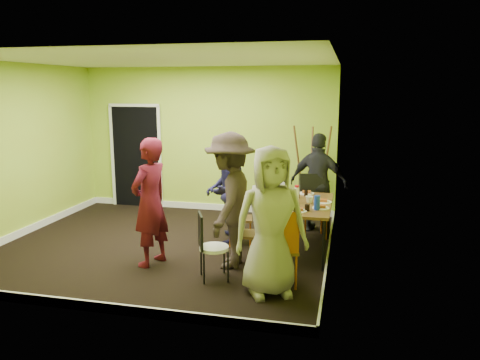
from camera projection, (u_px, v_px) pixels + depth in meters
The scene contains 28 objects.
ground at pixel (166, 245), 7.26m from camera, with size 5.00×5.00×0.00m, color black.
room_walls at pixel (163, 182), 7.11m from camera, with size 5.04×4.54×2.82m.
dining_table at pixel (300, 206), 6.84m from camera, with size 0.90×1.50×0.75m.
chair_left_far at pixel (236, 213), 7.22m from camera, with size 0.43×0.43×0.88m.
chair_left_near at pixel (242, 228), 6.49m from camera, with size 0.38×0.38×0.88m.
chair_back_end at pixel (312, 192), 7.68m from camera, with size 0.53×0.58×1.01m.
chair_front_end at pixel (281, 244), 5.62m from camera, with size 0.51×0.51×0.98m.
chair_bentwood at pixel (209, 243), 5.89m from camera, with size 0.45×0.44×0.86m.
easel at pixel (312, 173), 8.56m from camera, with size 0.70×0.66×1.75m.
plate_near_left at pixel (285, 195), 7.26m from camera, with size 0.24×0.24×0.01m, color white.
plate_near_right at pixel (283, 209), 6.44m from camera, with size 0.24×0.24×0.01m, color white.
plate_far_back at pixel (307, 193), 7.41m from camera, with size 0.24×0.24×0.01m, color white.
plate_far_front at pixel (298, 211), 6.35m from camera, with size 0.24×0.24×0.01m, color white.
plate_wall_back at pixel (323, 202), 6.85m from camera, with size 0.27×0.27×0.01m, color white.
plate_wall_front at pixel (321, 208), 6.51m from camera, with size 0.24×0.24×0.01m, color white.
thermos at pixel (297, 195), 6.79m from camera, with size 0.06×0.06×0.23m, color white.
blue_bottle at pixel (317, 203), 6.41m from camera, with size 0.08×0.08×0.20m, color #1739B3.
orange_bottle at pixel (295, 197), 7.02m from camera, with size 0.03×0.03×0.08m, color #C75812.
glass_mid at pixel (298, 195), 7.10m from camera, with size 0.06×0.06×0.09m, color black.
glass_back at pixel (306, 193), 7.24m from camera, with size 0.06×0.06×0.09m, color black.
glass_front at pixel (307, 208), 6.37m from camera, with size 0.07×0.07×0.09m, color black.
cup_a at pixel (282, 201), 6.69m from camera, with size 0.14×0.14×0.11m, color white.
cup_b at pixel (309, 200), 6.81m from camera, with size 0.11×0.11×0.10m, color white.
person_standing at pixel (150, 202), 6.32m from camera, with size 0.64×0.42×1.76m, color #530E1C.
person_left_far at pixel (224, 190), 7.22m from camera, with size 0.82×0.64×1.70m, color #181638.
person_left_near at pixel (230, 200), 6.26m from camera, with size 1.19×0.68×1.83m, color #2E231E.
person_back_end at pixel (319, 183), 7.81m from camera, with size 0.98×0.41×1.67m, color black.
person_front_end at pixel (271, 221), 5.40m from camera, with size 0.86×0.56×1.77m, color gray.
Camera 1 is at (2.70, -6.48, 2.40)m, focal length 35.00 mm.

